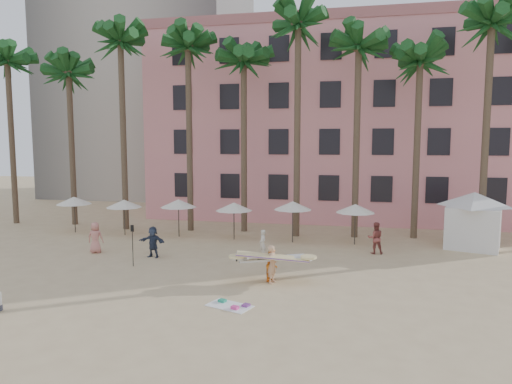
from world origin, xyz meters
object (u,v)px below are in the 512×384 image
object	(u,v)px
cabana	(474,215)
carrier_white	(272,263)
carrier_yellow	(272,262)
pink_hotel	(356,126)

from	to	relation	value
cabana	carrier_white	bearing A→B (deg)	-139.97
carrier_yellow	carrier_white	size ratio (longest dim) A/B	1.09
pink_hotel	carrier_yellow	bearing A→B (deg)	-99.67
pink_hotel	carrier_white	size ratio (longest dim) A/B	11.10
carrier_white	cabana	bearing A→B (deg)	40.03
cabana	carrier_yellow	world-z (taller)	cabana
carrier_white	pink_hotel	bearing A→B (deg)	80.04
cabana	carrier_white	size ratio (longest dim) A/B	1.80
pink_hotel	carrier_yellow	xyz separation A→B (m)	(-3.83, -22.46, -6.98)
pink_hotel	carrier_white	world-z (taller)	pink_hotel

